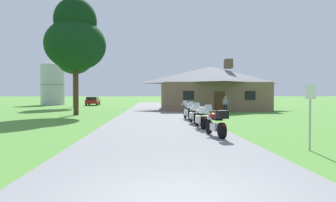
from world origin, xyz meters
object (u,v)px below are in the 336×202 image
at_px(motorcycle_red_nearest_to_camera, 216,123).
at_px(bystander_gray_shirt_near_lodge, 226,104).
at_px(motorcycle_white_third_in_row, 194,114).
at_px(parked_red_suv_far_left, 93,101).
at_px(metal_silo_distant, 53,82).
at_px(motorcycle_white_second_in_row, 201,118).
at_px(metal_signpost_roadside, 310,109).
at_px(tree_left_far, 74,55).
at_px(motorcycle_blue_farthest_in_row, 188,111).
at_px(tree_left_near, 76,38).

height_order(motorcycle_red_nearest_to_camera, bystander_gray_shirt_near_lodge, bystander_gray_shirt_near_lodge).
xyz_separation_m(motorcycle_white_third_in_row, parked_red_suv_far_left, (-12.31, 30.55, 0.17)).
distance_m(motorcycle_red_nearest_to_camera, parked_red_suv_far_left, 38.18).
distance_m(motorcycle_white_third_in_row, metal_silo_distant, 38.78).
distance_m(motorcycle_white_second_in_row, metal_signpost_roadside, 6.38).
distance_m(tree_left_far, metal_silo_distant, 12.86).
xyz_separation_m(motorcycle_red_nearest_to_camera, metal_signpost_roadside, (2.42, -2.78, 0.73)).
xyz_separation_m(motorcycle_blue_farthest_in_row, tree_left_near, (-9.20, 5.37, 6.12)).
bearing_deg(bystander_gray_shirt_near_lodge, motorcycle_white_second_in_row, 84.66).
xyz_separation_m(motorcycle_red_nearest_to_camera, motorcycle_blue_farthest_in_row, (-0.11, 8.37, -0.01)).
height_order(motorcycle_white_third_in_row, motorcycle_blue_farthest_in_row, same).
bearing_deg(motorcycle_white_third_in_row, tree_left_near, 134.90).
distance_m(tree_left_near, tree_left_far, 14.99).
bearing_deg(metal_signpost_roadside, tree_left_far, 116.85).
bearing_deg(tree_left_far, parked_red_suv_far_left, 83.91).
bearing_deg(tree_left_near, motorcycle_white_second_in_row, -49.34).
xyz_separation_m(motorcycle_white_second_in_row, tree_left_far, (-13.14, 25.15, 6.54)).
relative_size(bystander_gray_shirt_near_lodge, parked_red_suv_far_left, 0.35).
bearing_deg(metal_silo_distant, tree_left_far, -58.34).
height_order(motorcycle_red_nearest_to_camera, motorcycle_white_third_in_row, same).
bearing_deg(motorcycle_red_nearest_to_camera, motorcycle_blue_farthest_in_row, 81.34).
relative_size(motorcycle_white_second_in_row, metal_signpost_roadside, 0.97).
distance_m(motorcycle_red_nearest_to_camera, metal_signpost_roadside, 3.75).
distance_m(motorcycle_red_nearest_to_camera, tree_left_near, 17.68).
xyz_separation_m(metal_signpost_roadside, metal_silo_distant, (-22.22, 41.57, 2.61)).
bearing_deg(parked_red_suv_far_left, motorcycle_white_second_in_row, -72.88).
relative_size(motorcycle_white_third_in_row, bystander_gray_shirt_near_lodge, 1.25).
height_order(tree_left_near, tree_left_far, tree_left_far).
bearing_deg(motorcycle_white_third_in_row, parked_red_suv_far_left, 108.48).
xyz_separation_m(tree_left_near, tree_left_far, (-3.95, 14.45, 0.42)).
bearing_deg(metal_signpost_roadside, parked_red_suv_far_left, 110.88).
distance_m(motorcycle_blue_farthest_in_row, bystander_gray_shirt_near_lodge, 8.10).
distance_m(motorcycle_white_second_in_row, tree_left_far, 29.12).
xyz_separation_m(motorcycle_red_nearest_to_camera, motorcycle_white_third_in_row, (-0.10, 5.55, -0.01)).
xyz_separation_m(motorcycle_white_third_in_row, tree_left_far, (-13.16, 22.64, 6.54)).
height_order(motorcycle_white_second_in_row, motorcycle_blue_farthest_in_row, same).
bearing_deg(motorcycle_blue_farthest_in_row, parked_red_suv_far_left, 107.88).
height_order(bystander_gray_shirt_near_lodge, tree_left_near, tree_left_near).
bearing_deg(parked_red_suv_far_left, metal_silo_distant, 156.71).
xyz_separation_m(motorcycle_blue_farthest_in_row, parked_red_suv_far_left, (-12.31, 27.74, 0.17)).
height_order(motorcycle_red_nearest_to_camera, motorcycle_blue_farthest_in_row, same).
bearing_deg(motorcycle_white_second_in_row, tree_left_far, 114.22).
bearing_deg(motorcycle_white_third_in_row, motorcycle_white_second_in_row, -93.82).
bearing_deg(motorcycle_blue_farthest_in_row, motorcycle_red_nearest_to_camera, -95.31).
distance_m(motorcycle_white_third_in_row, bystander_gray_shirt_near_lodge, 10.57).
relative_size(metal_silo_distant, parked_red_suv_far_left, 1.68).
xyz_separation_m(tree_left_near, parked_red_suv_far_left, (-3.11, 22.37, -5.95)).
bearing_deg(motorcycle_blue_farthest_in_row, bystander_gray_shirt_near_lodge, 50.75).
xyz_separation_m(motorcycle_blue_farthest_in_row, bystander_gray_shirt_near_lodge, (4.43, 6.78, 0.32)).
height_order(motorcycle_white_second_in_row, tree_left_near, tree_left_near).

